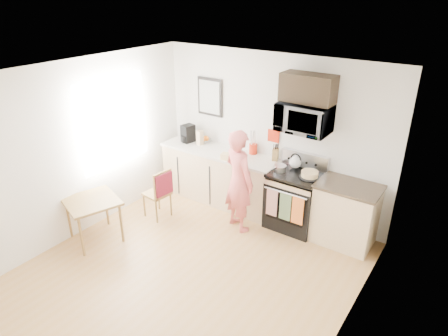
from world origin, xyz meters
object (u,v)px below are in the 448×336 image
Objects in this scene: person at (239,181)px; dining_table at (92,205)px; chair at (161,188)px; range at (294,201)px; cake at (310,175)px; microwave at (304,118)px.

dining_table is at bearing 65.87° from person.
person is at bearing 43.71° from dining_table.
chair is (0.42, 1.00, -0.04)m from dining_table.
cake is (0.22, -0.04, 0.54)m from range.
dining_table is at bearing -106.41° from chair.
chair is at bearing 45.49° from person.
cake is (0.92, 0.49, 0.16)m from person.
microwave is 3.32m from dining_table.
cake is at bearing -129.88° from person.
microwave reaches higher than person.
range is 3.85× the size of cake.
microwave reaches higher than range.
chair reaches higher than dining_table.
person is 1.05m from cake.
person is 1.27m from chair.
person is 5.38× the size of cake.
microwave is 0.83m from cake.
microwave reaches higher than dining_table.
microwave reaches higher than cake.
range reaches higher than dining_table.
range is 3.04m from dining_table.
chair is (-1.84, -1.02, 0.12)m from range.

